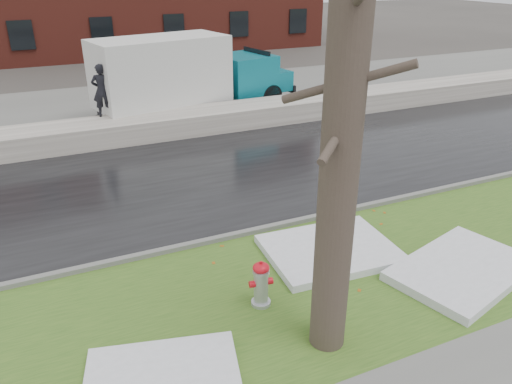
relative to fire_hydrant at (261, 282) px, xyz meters
name	(u,v)px	position (x,y,z in m)	size (l,w,h in m)	color
ground	(298,250)	(1.50, 1.38, -0.51)	(120.00, 120.00, 0.00)	#47423D
verge	(329,281)	(1.50, 0.13, -0.49)	(60.00, 4.50, 0.04)	#2D4F1A
road	(222,174)	(1.50, 5.88, -0.50)	(60.00, 7.00, 0.03)	black
parking_lot	(152,104)	(1.50, 14.38, -0.50)	(60.00, 9.00, 0.03)	slate
curb	(277,226)	(1.50, 2.38, -0.44)	(60.00, 0.15, 0.14)	slate
snowbank	(180,123)	(1.50, 10.08, -0.14)	(60.00, 1.60, 0.75)	beige
fire_hydrant	(261,282)	(0.00, 0.00, 0.00)	(0.43, 0.38, 0.88)	#AAACB2
tree	(342,133)	(0.57, -1.28, 3.00)	(1.22, 1.44, 6.89)	brown
box_truck	(185,75)	(2.36, 11.98, 1.13)	(9.39, 3.67, 3.10)	black
worker	(102,90)	(-0.93, 10.68, 1.13)	(0.65, 0.42, 1.77)	black
snow_patch_near	(330,250)	(2.01, 0.94, -0.39)	(2.60, 2.00, 0.16)	silver
snow_patch_far	(163,381)	(-2.06, -1.12, -0.40)	(2.20, 1.60, 0.14)	silver
snow_patch_side	(462,270)	(3.96, -0.75, -0.38)	(2.80, 1.80, 0.18)	silver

